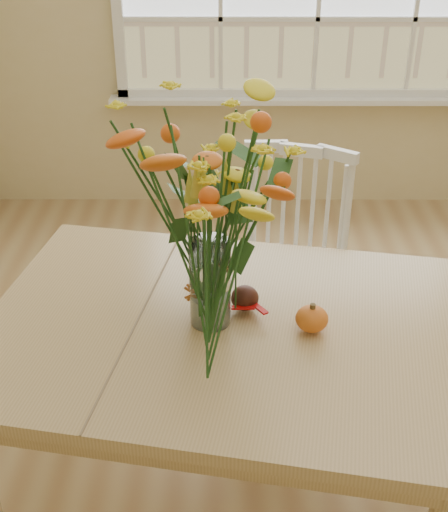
{
  "coord_description": "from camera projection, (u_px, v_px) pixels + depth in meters",
  "views": [
    {
      "loc": [
        -0.52,
        -1.8,
        1.96
      ],
      "look_at": [
        -0.52,
        -0.14,
        0.98
      ],
      "focal_mm": 48.0,
      "sensor_mm": 36.0,
      "label": 1
    }
  ],
  "objects": [
    {
      "name": "floor",
      "position": [
        365.0,
        465.0,
        2.54
      ],
      "size": [
        4.0,
        4.5,
        0.01
      ],
      "primitive_type": "cube",
      "color": "#A27C4E",
      "rests_on": "ground"
    },
    {
      "name": "dining_table",
      "position": [
        224.0,
        348.0,
        2.06
      ],
      "size": [
        1.58,
        1.25,
        0.76
      ],
      "rotation": [
        0.0,
        0.0,
        -0.18
      ],
      "color": "tan",
      "rests_on": "floor"
    },
    {
      "name": "windsor_chair",
      "position": [
        291.0,
        255.0,
        2.8
      ],
      "size": [
        0.55,
        0.53,
        0.96
      ],
      "rotation": [
        0.0,
        0.0,
        -0.29
      ],
      "color": "white",
      "rests_on": "floor"
    },
    {
      "name": "flower_vase",
      "position": [
        209.0,
        199.0,
        1.83
      ],
      "size": [
        0.56,
        0.56,
        0.67
      ],
      "color": "white",
      "rests_on": "dining_table"
    },
    {
      "name": "pumpkin",
      "position": [
        312.0,
        320.0,
        1.97
      ],
      "size": [
        0.1,
        0.1,
        0.07
      ],
      "primitive_type": "ellipsoid",
      "color": "orange",
      "rests_on": "dining_table"
    },
    {
      "name": "turkey_figurine",
      "position": [
        205.0,
        306.0,
        2.02
      ],
      "size": [
        0.1,
        0.08,
        0.11
      ],
      "rotation": [
        0.0,
        0.0,
        -0.22
      ],
      "color": "#CCB78C",
      "rests_on": "dining_table"
    },
    {
      "name": "dark_gourd",
      "position": [
        245.0,
        299.0,
        2.06
      ],
      "size": [
        0.13,
        0.12,
        0.08
      ],
      "color": "#38160F",
      "rests_on": "dining_table"
    }
  ]
}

